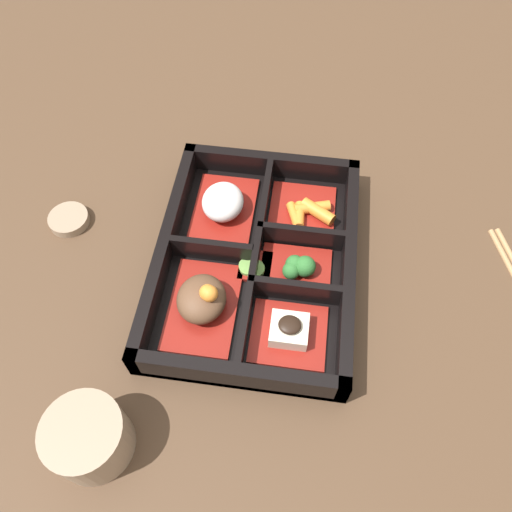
% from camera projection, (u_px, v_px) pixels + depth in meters
% --- Properties ---
extents(ground_plane, '(3.00, 3.00, 0.00)m').
position_uv_depth(ground_plane, '(256.00, 267.00, 0.62)').
color(ground_plane, '#4C3523').
extents(bento_base, '(0.31, 0.24, 0.01)m').
position_uv_depth(bento_base, '(256.00, 265.00, 0.62)').
color(bento_base, black).
rests_on(bento_base, ground_plane).
extents(bento_rim, '(0.31, 0.24, 0.04)m').
position_uv_depth(bento_rim, '(257.00, 258.00, 0.60)').
color(bento_rim, black).
rests_on(bento_rim, ground_plane).
extents(bowl_stew, '(0.12, 0.08, 0.05)m').
position_uv_depth(bowl_stew, '(202.00, 301.00, 0.56)').
color(bowl_stew, maroon).
rests_on(bowl_stew, bento_base).
extents(bowl_rice, '(0.12, 0.08, 0.04)m').
position_uv_depth(bowl_rice, '(223.00, 205.00, 0.64)').
color(bowl_rice, maroon).
rests_on(bowl_rice, bento_base).
extents(bowl_tofu, '(0.08, 0.08, 0.03)m').
position_uv_depth(bowl_tofu, '(289.00, 332.00, 0.55)').
color(bowl_tofu, maroon).
rests_on(bowl_tofu, bento_base).
extents(bowl_greens, '(0.06, 0.08, 0.03)m').
position_uv_depth(bowl_greens, '(297.00, 267.00, 0.60)').
color(bowl_greens, maroon).
rests_on(bowl_greens, bento_base).
extents(bowl_carrots, '(0.09, 0.09, 0.02)m').
position_uv_depth(bowl_carrots, '(305.00, 211.00, 0.65)').
color(bowl_carrots, maroon).
rests_on(bowl_carrots, bento_base).
extents(bowl_pickles, '(0.04, 0.04, 0.01)m').
position_uv_depth(bowl_pickles, '(251.00, 267.00, 0.60)').
color(bowl_pickles, maroon).
rests_on(bowl_pickles, bento_base).
extents(tea_cup, '(0.08, 0.08, 0.06)m').
position_uv_depth(tea_cup, '(88.00, 438.00, 0.48)').
color(tea_cup, gray).
rests_on(tea_cup, ground_plane).
extents(sauce_dish, '(0.05, 0.05, 0.01)m').
position_uv_depth(sauce_dish, '(69.00, 219.00, 0.65)').
color(sauce_dish, gray).
rests_on(sauce_dish, ground_plane).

